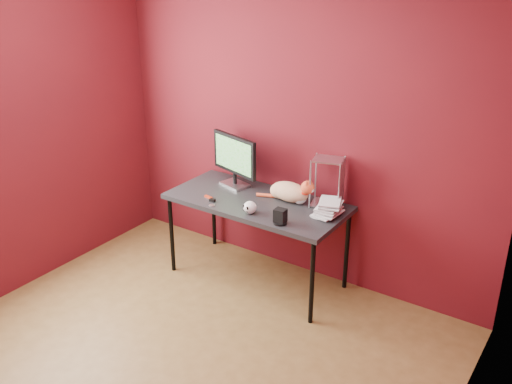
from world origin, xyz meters
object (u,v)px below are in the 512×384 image
Objects in this scene: monitor at (235,158)px; book_stack at (324,133)px; desk at (257,206)px; cat at (290,192)px; skull_mug at (250,207)px; speaker at (280,217)px.

book_stack is at bearing 9.45° from monitor.
cat reaches higher than desk.
desk is 0.89m from book_stack.
skull_mug is 0.92× the size of speaker.
desk is 12.50× the size of speaker.
monitor is 0.63m from skull_mug.
cat is 4.62× the size of skull_mug.
monitor reaches higher than cat.
book_stack reaches higher than skull_mug.
desk is at bearing -145.56° from cat.
desk is 2.94× the size of cat.
speaker is 0.71m from book_stack.
skull_mug is at bearing -144.44° from book_stack.
desk is 1.15× the size of book_stack.
monitor is 4.69× the size of skull_mug.
speaker is at bearing 11.99° from skull_mug.
desk is 0.28m from skull_mug.
desk is 2.90× the size of monitor.
cat is at bearing 31.25° from desk.
skull_mug is (0.44, -0.40, -0.20)m from monitor.
speaker reaches higher than desk.
book_stack is at bearing 62.69° from speaker.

